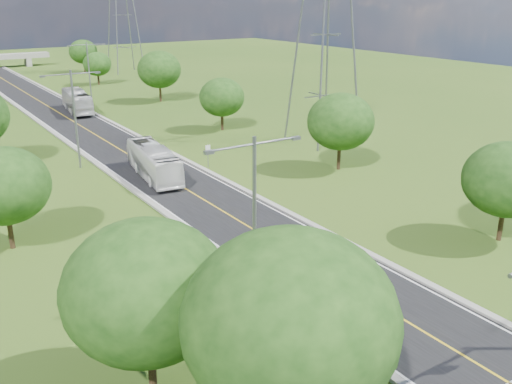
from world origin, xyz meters
TOP-DOWN VIEW (x-y plane):
  - ground at (0.00, 60.00)m, footprint 260.00×260.00m
  - road at (0.00, 66.00)m, footprint 8.00×150.00m
  - curb_left at (-4.25, 66.00)m, footprint 0.50×150.00m
  - curb_right at (4.25, 66.00)m, footprint 0.50×150.00m
  - speed_limit_sign at (5.20, 37.98)m, footprint 0.55×0.09m
  - streetlight_near_left at (-6.00, 12.00)m, footprint 5.90×0.25m
  - streetlight_mid_left at (-6.00, 45.00)m, footprint 5.90×0.25m
  - streetlight_far_right at (6.00, 78.00)m, footprint 5.90×0.25m
  - power_tower_near at (22.00, 40.00)m, footprint 9.00×6.40m
  - power_tower_far at (26.00, 115.00)m, footprint 9.00×6.40m
  - tree_la at (-14.00, 8.00)m, footprint 7.14×7.14m
  - tree_lb at (-16.00, 28.00)m, footprint 6.30×6.30m
  - tree_lf at (-11.00, 2.00)m, footprint 7.98×7.98m
  - tree_ra at (14.00, 10.00)m, footprint 6.30×6.30m
  - tree_rb at (16.00, 30.00)m, footprint 6.72×6.72m
  - tree_rc at (15.00, 52.00)m, footprint 5.88×5.88m
  - tree_rd at (17.00, 76.00)m, footprint 7.14×7.14m
  - tree_re at (14.50, 100.00)m, footprint 5.46×5.46m
  - tree_rf at (18.00, 120.00)m, footprint 6.30×6.30m
  - bus_outbound at (2.62, 74.32)m, footprint 4.15×11.94m
  - bus_inbound at (-0.92, 37.75)m, footprint 4.08×11.35m

SIDE VIEW (x-z plane):
  - ground at x=0.00m, z-range 0.00..0.00m
  - road at x=0.00m, z-range 0.00..0.06m
  - curb_left at x=-4.25m, z-range 0.00..0.22m
  - curb_right at x=4.25m, z-range 0.00..0.22m
  - speed_limit_sign at x=5.20m, z-range 0.40..2.80m
  - bus_inbound at x=-0.92m, z-range 0.06..3.15m
  - bus_outbound at x=2.62m, z-range 0.06..3.32m
  - tree_re at x=14.50m, z-range 0.85..7.20m
  - tree_rc at x=15.00m, z-range 0.91..7.75m
  - tree_lb at x=-16.00m, z-range 0.98..8.31m
  - tree_ra at x=14.00m, z-range 0.98..8.31m
  - tree_rf at x=18.00m, z-range 0.98..8.31m
  - tree_rb at x=16.00m, z-range 1.05..8.86m
  - tree_la at x=-14.00m, z-range 1.11..9.42m
  - tree_rd at x=17.00m, z-range 1.11..9.42m
  - tree_lf at x=-11.00m, z-range 1.24..10.53m
  - streetlight_near_left at x=-6.00m, z-range 0.94..10.94m
  - streetlight_mid_left at x=-6.00m, z-range 0.94..10.94m
  - streetlight_far_right at x=6.00m, z-range 0.94..10.94m
  - power_tower_near at x=22.00m, z-range 0.01..28.01m
  - power_tower_far at x=26.00m, z-range 0.01..28.01m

